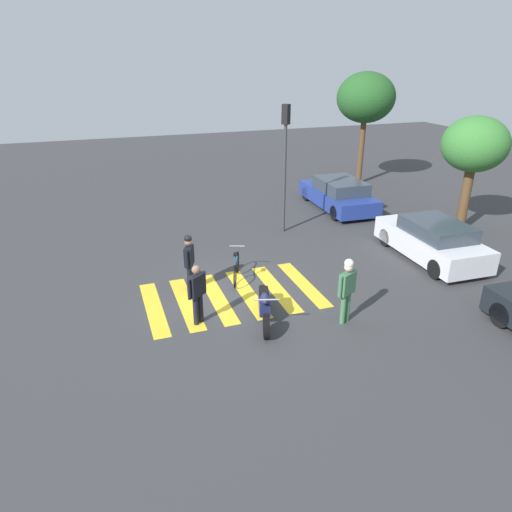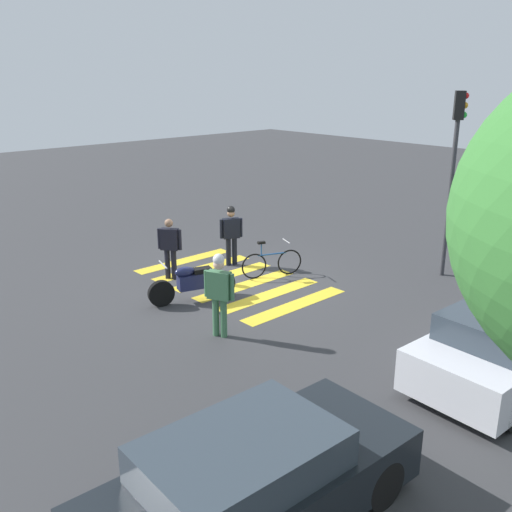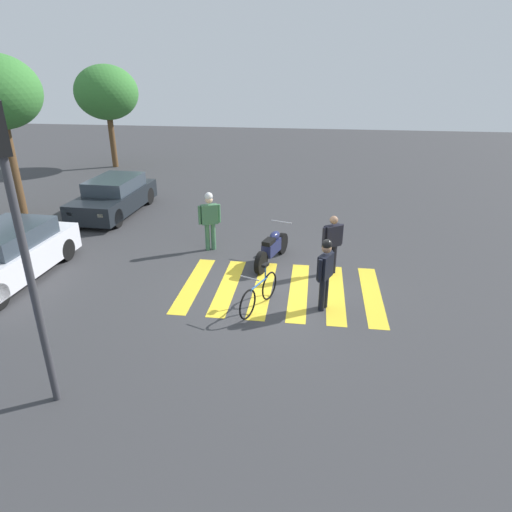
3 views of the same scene
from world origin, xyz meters
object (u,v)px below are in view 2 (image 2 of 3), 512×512
Objects in this scene: police_motorcycle at (193,283)px; officer_by_motorcycle at (231,231)px; leaning_bicycle at (272,263)px; officer_on_foot at (170,245)px; car_black_suv at (253,483)px; car_white_van at (509,345)px; pedestrian_bystander at (219,289)px; traffic_light_pole at (454,157)px.

officer_by_motorcycle reaches higher than police_motorcycle.
police_motorcycle is at bearing -0.84° from leaning_bicycle.
leaning_bicycle is at bearing 141.32° from officer_on_foot.
officer_on_foot is (-0.48, -1.64, 0.47)m from police_motorcycle.
police_motorcycle is at bearing -120.74° from car_black_suv.
car_black_suv is at bearing 61.95° from officer_on_foot.
car_white_van is at bearing 105.95° from police_motorcycle.
officer_by_motorcycle is (-2.40, -1.43, 0.53)m from police_motorcycle.
pedestrian_bystander is 7.23m from traffic_light_pole.
police_motorcycle is at bearing -74.05° from car_white_van.
traffic_light_pole reaches higher than car_black_suv.
officer_on_foot is at bearing -108.83° from pedestrian_bystander.
officer_by_motorcycle is (-1.92, 0.20, 0.06)m from officer_on_foot.
officer_on_foot is at bearing -80.22° from car_white_van.
traffic_light_pole reaches higher than police_motorcycle.
traffic_light_pole reaches higher than officer_on_foot.
officer_on_foot reaches higher than car_black_suv.
police_motorcycle is at bearing -110.79° from pedestrian_bystander.
car_black_suv is at bearing 55.38° from pedestrian_bystander.
officer_on_foot is 7.65m from traffic_light_pole.
leaning_bicycle is 0.38× the size of car_white_van.
leaning_bicycle is at bearing -95.52° from car_white_van.
officer_by_motorcycle is at bearing -50.73° from traffic_light_pole.
pedestrian_bystander is (3.31, 1.91, 0.65)m from leaning_bicycle.
pedestrian_bystander is 5.50m from car_white_van.
leaning_bicycle is 6.74m from car_white_van.
pedestrian_bystander is at bearing 69.21° from police_motorcycle.
pedestrian_bystander reaches higher than officer_on_foot.
officer_by_motorcycle is 0.40× the size of car_white_van.
pedestrian_bystander is 5.32m from car_black_suv.
car_white_van is at bearing 41.57° from traffic_light_pole.
car_black_suv reaches higher than police_motorcycle.
car_black_suv is at bearing -4.34° from car_white_van.
officer_on_foot is at bearing -6.08° from officer_by_motorcycle.
traffic_light_pole is (-6.08, 3.06, 2.73)m from police_motorcycle.
car_black_suv is (4.24, 7.95, -0.28)m from officer_on_foot.
officer_by_motorcycle is 8.20m from car_white_van.
pedestrian_bystander is 0.42× the size of car_white_van.
car_white_van is at bearing 86.66° from officer_by_motorcycle.
car_black_suv reaches higher than leaning_bicycle.
officer_on_foot is 0.91× the size of pedestrian_bystander.
officer_on_foot is 0.34× the size of traffic_light_pole.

